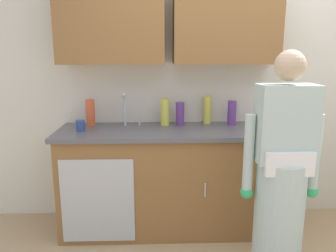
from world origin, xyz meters
name	(u,v)px	position (x,y,z in m)	size (l,w,h in m)	color
kitchen_wall_with_uppers	(212,66)	(-0.14, 0.99, 1.48)	(4.80, 0.44, 2.70)	silver
counter_cabinet	(169,181)	(-0.55, 0.70, 0.45)	(1.90, 0.62, 0.90)	brown
countertop	(169,131)	(-0.55, 0.70, 0.92)	(1.96, 0.66, 0.04)	#595960
sink	(128,131)	(-0.91, 0.71, 0.93)	(0.50, 0.36, 0.35)	#B7BABF
person_at_sink	(281,187)	(0.19, -0.04, 0.69)	(0.55, 0.34, 1.62)	white
bottle_water_short	(232,113)	(0.04, 0.87, 1.05)	(0.08, 0.08, 0.22)	#66388C
bottle_dish_liquid	(90,113)	(-1.27, 0.86, 1.06)	(0.08, 0.08, 0.24)	#E05933
bottle_cleaner_spray	(207,110)	(-0.18, 0.93, 1.07)	(0.07, 0.07, 0.26)	#D8D14C
bottle_soap	(165,112)	(-0.58, 0.86, 1.06)	(0.08, 0.08, 0.25)	#D8D14C
bottle_water_tall	(180,114)	(-0.44, 0.87, 1.05)	(0.08, 0.08, 0.21)	#66388C
cup_by_sink	(81,126)	(-1.31, 0.65, 0.99)	(0.08, 0.08, 0.09)	#33478C
knife_on_counter	(271,129)	(0.34, 0.66, 0.94)	(0.24, 0.02, 0.01)	silver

